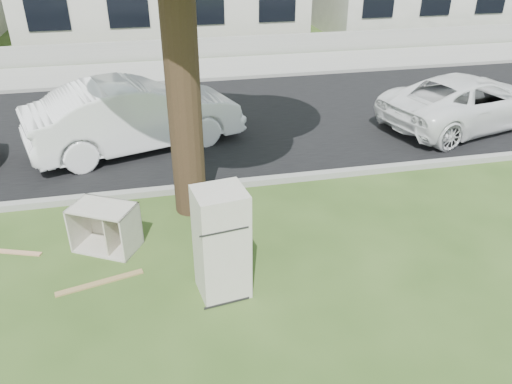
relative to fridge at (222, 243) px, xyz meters
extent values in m
plane|color=#2E4719|center=(0.20, 0.48, -0.77)|extent=(120.00, 120.00, 0.00)
cube|color=black|center=(0.20, 6.48, -0.77)|extent=(120.00, 7.00, 0.01)
cube|color=gray|center=(0.20, 2.93, -0.77)|extent=(120.00, 0.18, 0.12)
cube|color=gray|center=(0.20, 10.03, -0.77)|extent=(120.00, 0.18, 0.12)
cube|color=gray|center=(0.20, 11.48, -0.77)|extent=(120.00, 2.80, 0.01)
cube|color=gray|center=(0.20, 13.08, -0.42)|extent=(120.00, 0.15, 0.70)
cylinder|color=black|center=(-0.20, 2.28, 1.83)|extent=(0.54, 0.54, 5.20)
cube|color=silver|center=(0.00, 0.00, 0.00)|extent=(0.71, 0.67, 1.54)
cube|color=beige|center=(-1.58, 1.38, -0.41)|extent=(1.09, 0.96, 0.73)
cube|color=#987B49|center=(-1.66, 0.50, -0.76)|extent=(1.19, 0.38, 0.02)
cube|color=tan|center=(-2.99, 1.54, -0.76)|extent=(0.87, 0.39, 0.02)
imported|color=white|center=(-1.06, 5.23, -0.02)|extent=(4.84, 2.89, 1.51)
imported|color=white|center=(6.75, 4.86, -0.15)|extent=(4.83, 3.12, 1.24)
camera|label=1|loc=(-0.70, -5.31, 3.69)|focal=35.00mm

